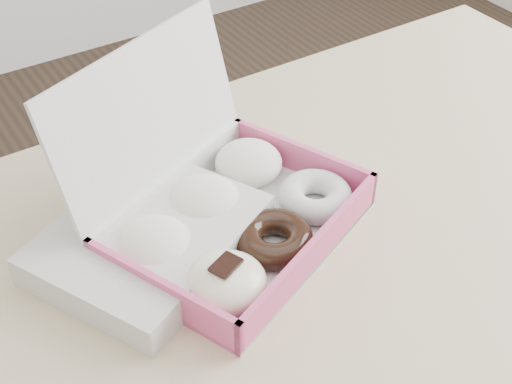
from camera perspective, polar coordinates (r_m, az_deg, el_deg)
table at (r=1.09m, az=8.46°, el=-4.22°), size 1.20×0.80×0.75m
donut_box at (r=0.96m, az=-2.49°, el=-1.48°), size 0.42×0.40×0.24m
newspapers at (r=0.96m, az=-8.57°, el=-3.72°), size 0.35×0.32×0.04m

